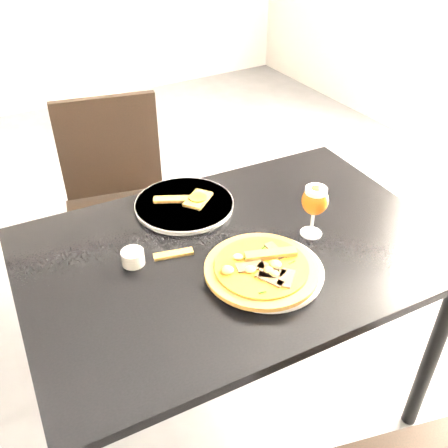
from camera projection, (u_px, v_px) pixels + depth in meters
ground at (158, 394)px, 1.90m from camera, size 6.00×6.00×0.00m
dining_table at (236, 271)px, 1.48m from camera, size 1.24×0.86×0.75m
chair_far at (119, 204)px, 2.04m from camera, size 0.51×0.51×0.92m
plate_main at (267, 271)px, 1.33m from camera, size 0.38×0.38×0.02m
pizza at (262, 268)px, 1.31m from camera, size 0.30×0.30×0.03m
plate_second at (184, 205)px, 1.59m from camera, size 0.39×0.39×0.02m
crust_scraps at (190, 199)px, 1.59m from camera, size 0.19×0.14×0.01m
loose_crust at (173, 254)px, 1.39m from camera, size 0.11×0.05×0.01m
sauce_cup at (133, 257)px, 1.35m from camera, size 0.06×0.06×0.04m
beer_glass at (315, 201)px, 1.41m from camera, size 0.08×0.08×0.16m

